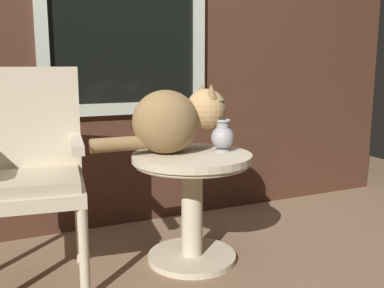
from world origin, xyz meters
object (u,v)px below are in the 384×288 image
wicker_side_table (192,187)px  wicker_chair (29,166)px  pewter_vase_with_ivy (223,135)px  cat (173,119)px

wicker_side_table → wicker_chair: size_ratio=0.61×
wicker_side_table → pewter_vase_with_ivy: size_ratio=2.29×
cat → pewter_vase_with_ivy: size_ratio=2.68×
wicker_chair → cat: (0.69, -0.05, 0.18)m
cat → pewter_vase_with_ivy: bearing=-17.2°
wicker_chair → pewter_vase_with_ivy: 0.94m
pewter_vase_with_ivy → cat: bearing=162.8°
wicker_chair → cat: size_ratio=1.40×
wicker_side_table → cat: 0.36m
wicker_chair → pewter_vase_with_ivy: size_ratio=3.77×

